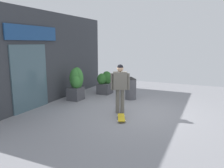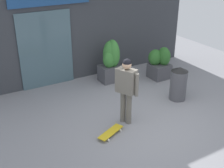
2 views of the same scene
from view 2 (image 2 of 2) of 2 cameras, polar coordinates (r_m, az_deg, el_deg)
The scene contains 7 objects.
ground_plane at distance 7.21m, azimuth 5.78°, elevation -7.57°, with size 12.00×12.00×0.00m, color gray.
building_facade at distance 9.25m, azimuth -6.43°, elevation 11.44°, with size 7.69×0.31×3.47m.
skateboarder at distance 6.77m, azimuth 2.80°, elevation -0.18°, with size 0.43×0.57×1.62m.
skateboard at distance 6.75m, azimuth -0.24°, elevation -9.28°, with size 0.74×0.48×0.08m.
planter_box_left at distance 9.13m, azimuth -0.27°, elevation 4.73°, with size 0.61×0.56×1.33m.
planter_box_right at distance 9.55m, azimuth 9.15°, elevation 3.98°, with size 0.64×0.59×1.02m.
trash_bin at distance 8.27m, azimuth 12.69°, elevation 0.14°, with size 0.46×0.46×0.95m.
Camera 2 is at (-3.66, -4.87, 3.86)m, focal length 47.40 mm.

